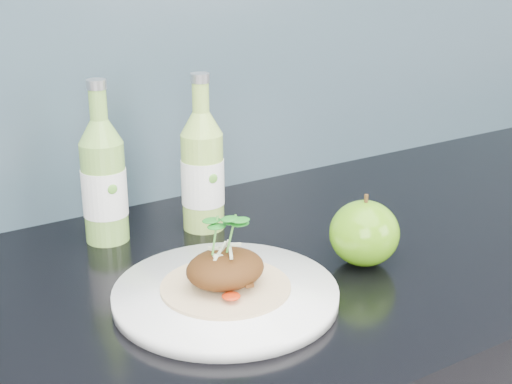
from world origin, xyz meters
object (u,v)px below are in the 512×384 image
at_px(green_apple, 364,233).
at_px(dinner_plate, 226,294).
at_px(cider_bottle_right, 203,171).
at_px(cider_bottle_left, 104,181).

bearing_deg(green_apple, dinner_plate, 177.40).
distance_m(dinner_plate, green_apple, 0.20).
bearing_deg(cider_bottle_right, dinner_plate, -103.67).
bearing_deg(green_apple, cider_bottle_right, 117.80).
distance_m(dinner_plate, cider_bottle_left, 0.26).
bearing_deg(cider_bottle_right, green_apple, -53.61).
xyz_separation_m(dinner_plate, green_apple, (0.20, -0.01, 0.03)).
height_order(green_apple, cider_bottle_left, cider_bottle_left).
relative_size(dinner_plate, cider_bottle_left, 1.47).
distance_m(green_apple, cider_bottle_left, 0.35).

